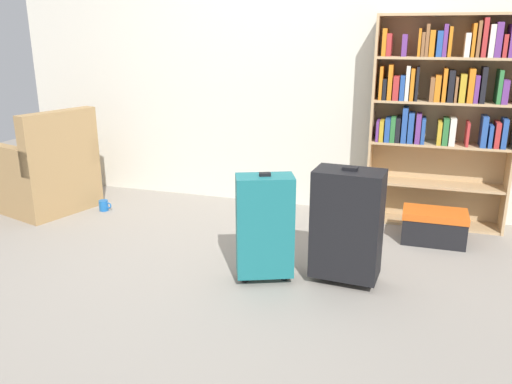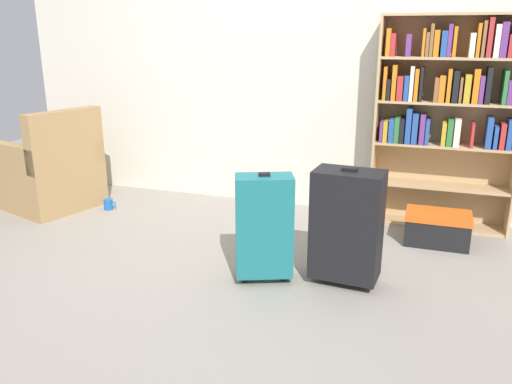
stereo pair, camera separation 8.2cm
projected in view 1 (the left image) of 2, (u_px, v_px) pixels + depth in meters
The scene contains 8 objects.
ground_plane at pixel (228, 279), 3.32m from camera, with size 9.35×9.35×0.00m, color gray.
back_wall at pixel (292, 59), 4.46m from camera, with size 5.34×0.10×2.60m, color beige.
bookshelf at pixel (442, 107), 4.02m from camera, with size 1.08×0.27×1.66m.
armchair at pixel (46, 174), 4.57m from camera, with size 0.87×0.87×0.90m.
mug at pixel (104, 205), 4.59m from camera, with size 0.12×0.08×0.10m.
storage_box at pixel (434, 226), 3.88m from camera, with size 0.47×0.29×0.25m.
suitcase_black at pixel (347, 224), 3.18m from camera, with size 0.43×0.28×0.75m.
suitcase_teal at pixel (265, 226), 3.20m from camera, with size 0.40×0.31×0.71m.
Camera 1 is at (1.08, -2.82, 1.51)m, focal length 36.15 mm.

